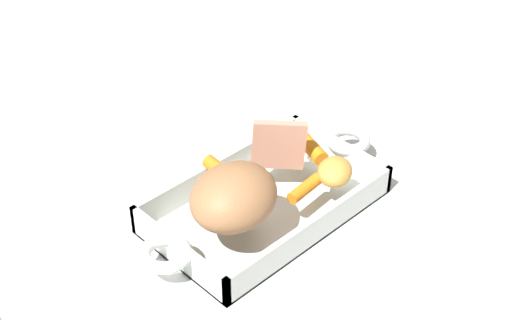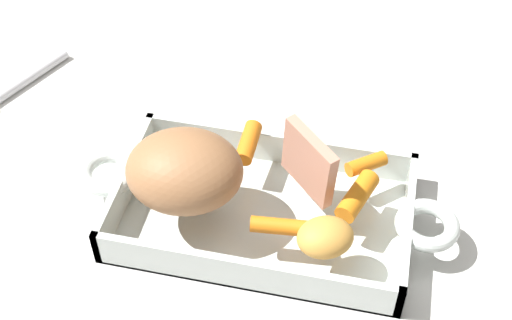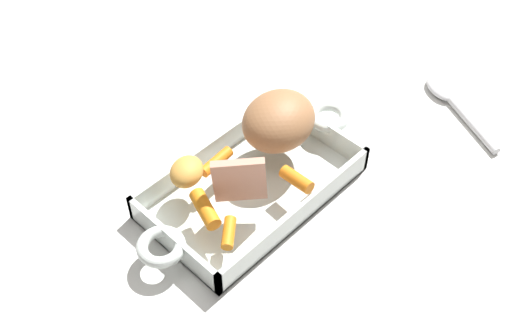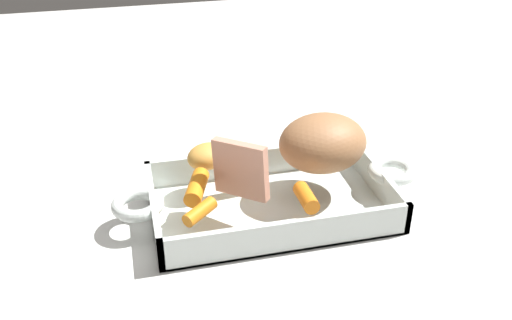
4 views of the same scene
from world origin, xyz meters
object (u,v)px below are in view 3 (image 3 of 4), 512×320
object	(u,v)px
baby_carrot_southeast	(216,162)
potato_golden_large	(187,172)
serving_spoon	(451,99)
pork_roast	(279,121)
baby_carrot_short	(205,209)
baby_carrot_center_right	(229,233)
roast_slice_thin	(240,180)
roasting_dish	(252,185)
baby_carrot_northeast	(297,179)

from	to	relation	value
baby_carrot_southeast	potato_golden_large	size ratio (longest dim) A/B	1.00
serving_spoon	potato_golden_large	bearing A→B (deg)	94.79
pork_roast	baby_carrot_short	size ratio (longest dim) A/B	1.96
baby_carrot_center_right	serving_spoon	bearing A→B (deg)	174.53
baby_carrot_center_right	potato_golden_large	bearing A→B (deg)	-103.77
roast_slice_thin	serving_spoon	size ratio (longest dim) A/B	0.39
roasting_dish	serving_spoon	distance (m)	0.41
roast_slice_thin	baby_carrot_center_right	distance (m)	0.08
roast_slice_thin	roasting_dish	bearing A→B (deg)	-156.04
baby_carrot_center_right	baby_carrot_short	world-z (taller)	baby_carrot_short
roasting_dish	serving_spoon	bearing A→B (deg)	164.69
pork_roast	serving_spoon	bearing A→B (deg)	157.65
baby_carrot_southeast	potato_golden_large	distance (m)	0.05
roasting_dish	pork_roast	distance (m)	0.11
baby_carrot_center_right	baby_carrot_southeast	size ratio (longest dim) A/B	0.80
baby_carrot_center_right	serving_spoon	xyz separation A→B (m)	(-0.51, 0.05, -0.05)
roasting_dish	serving_spoon	xyz separation A→B (m)	(-0.40, 0.11, -0.01)
roasting_dish	baby_carrot_center_right	world-z (taller)	baby_carrot_center_right
baby_carrot_southeast	serving_spoon	xyz separation A→B (m)	(-0.43, 0.16, -0.05)
baby_carrot_northeast	baby_carrot_short	bearing A→B (deg)	-22.77
baby_carrot_southeast	baby_carrot_short	world-z (taller)	baby_carrot_short
baby_carrot_center_right	serving_spoon	size ratio (longest dim) A/B	0.24
baby_carrot_southeast	roasting_dish	bearing A→B (deg)	119.61
baby_carrot_northeast	baby_carrot_center_right	xyz separation A→B (m)	(0.14, -0.00, -0.00)
pork_roast	roast_slice_thin	bearing A→B (deg)	18.25
baby_carrot_southeast	roast_slice_thin	bearing A→B (deg)	75.13
roast_slice_thin	serving_spoon	distance (m)	0.46
roasting_dish	baby_carrot_short	world-z (taller)	baby_carrot_short
baby_carrot_northeast	serving_spoon	bearing A→B (deg)	173.00
baby_carrot_northeast	pork_roast	bearing A→B (deg)	-120.79
potato_golden_large	serving_spoon	xyz separation A→B (m)	(-0.48, 0.17, -0.06)
baby_carrot_center_right	pork_roast	bearing A→B (deg)	-156.60
baby_carrot_northeast	baby_carrot_southeast	size ratio (longest dim) A/B	0.91
roasting_dish	baby_carrot_southeast	world-z (taller)	baby_carrot_southeast
roast_slice_thin	baby_carrot_center_right	bearing A→B (deg)	32.94
roasting_dish	serving_spoon	size ratio (longest dim) A/B	2.18
baby_carrot_northeast	baby_carrot_short	size ratio (longest dim) A/B	0.84
baby_carrot_southeast	baby_carrot_short	size ratio (longest dim) A/B	0.92
pork_roast	roasting_dish	bearing A→B (deg)	14.76
pork_roast	baby_carrot_southeast	size ratio (longest dim) A/B	2.12
baby_carrot_northeast	baby_carrot_center_right	world-z (taller)	baby_carrot_northeast
baby_carrot_northeast	baby_carrot_southeast	xyz separation A→B (m)	(0.06, -0.11, -0.00)
pork_roast	baby_carrot_southeast	xyz separation A→B (m)	(0.11, -0.03, -0.03)
baby_carrot_northeast	baby_carrot_southeast	distance (m)	0.13
pork_roast	baby_carrot_short	xyz separation A→B (m)	(0.19, 0.03, -0.03)
pork_roast	baby_carrot_southeast	distance (m)	0.12
roast_slice_thin	baby_carrot_short	xyz separation A→B (m)	(0.06, -0.01, -0.03)
baby_carrot_southeast	baby_carrot_short	bearing A→B (deg)	36.94
roasting_dish	potato_golden_large	bearing A→B (deg)	-37.67
pork_roast	potato_golden_large	world-z (taller)	pork_roast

